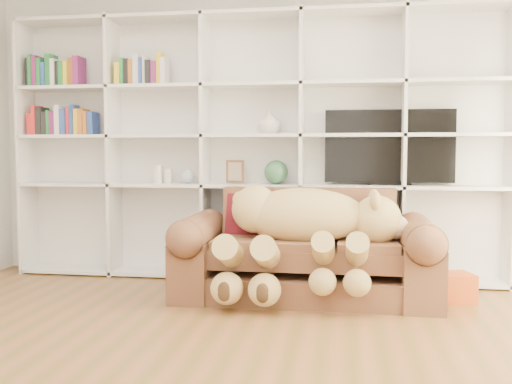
% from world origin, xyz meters
% --- Properties ---
extents(floor, '(5.00, 5.00, 0.00)m').
position_xyz_m(floor, '(0.00, 0.00, 0.00)').
color(floor, brown).
rests_on(floor, ground).
extents(wall_back, '(5.00, 0.02, 2.70)m').
position_xyz_m(wall_back, '(0.00, 2.50, 1.35)').
color(wall_back, white).
rests_on(wall_back, floor).
extents(bookshelf, '(4.43, 0.35, 2.40)m').
position_xyz_m(bookshelf, '(-0.24, 2.36, 1.31)').
color(bookshelf, white).
rests_on(bookshelf, floor).
extents(sofa, '(2.03, 0.88, 0.85)m').
position_xyz_m(sofa, '(0.52, 1.71, 0.32)').
color(sofa, brown).
rests_on(sofa, floor).
extents(teddy_bear, '(1.44, 0.81, 0.83)m').
position_xyz_m(teddy_bear, '(0.51, 1.54, 0.58)').
color(teddy_bear, tan).
rests_on(teddy_bear, sofa).
extents(throw_pillow, '(0.39, 0.25, 0.39)m').
position_xyz_m(throw_pillow, '(0.04, 1.85, 0.62)').
color(throw_pillow, '#540E16').
rests_on(throw_pillow, sofa).
extents(gift_box, '(0.33, 0.31, 0.22)m').
position_xyz_m(gift_box, '(1.67, 1.75, 0.11)').
color(gift_box, '#C44F1A').
rests_on(gift_box, floor).
extents(tv, '(1.12, 0.18, 0.66)m').
position_xyz_m(tv, '(1.20, 2.35, 1.19)').
color(tv, black).
rests_on(tv, bookshelf).
extents(picture_frame, '(0.17, 0.04, 0.21)m').
position_xyz_m(picture_frame, '(-0.16, 2.30, 0.98)').
color(picture_frame, '#52311C').
rests_on(picture_frame, bookshelf).
extents(green_vase, '(0.22, 0.22, 0.22)m').
position_xyz_m(green_vase, '(0.21, 2.30, 0.97)').
color(green_vase, '#2F5C3B').
rests_on(green_vase, bookshelf).
extents(figurine_tall, '(0.11, 0.11, 0.17)m').
position_xyz_m(figurine_tall, '(-0.89, 2.30, 0.95)').
color(figurine_tall, silver).
rests_on(figurine_tall, bookshelf).
extents(figurine_short, '(0.10, 0.10, 0.13)m').
position_xyz_m(figurine_short, '(-0.80, 2.30, 0.93)').
color(figurine_short, silver).
rests_on(figurine_short, bookshelf).
extents(snow_globe, '(0.12, 0.12, 0.12)m').
position_xyz_m(snow_globe, '(-0.61, 2.30, 0.93)').
color(snow_globe, silver).
rests_on(snow_globe, bookshelf).
extents(shelf_vase, '(0.22, 0.22, 0.22)m').
position_xyz_m(shelf_vase, '(0.15, 2.30, 1.42)').
color(shelf_vase, beige).
rests_on(shelf_vase, bookshelf).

